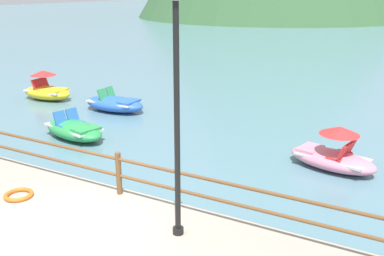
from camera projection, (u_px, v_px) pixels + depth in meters
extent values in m
plane|color=slate|center=(367.00, 38.00, 41.69)|extent=(200.00, 200.00, 0.00)
cylinder|color=brown|center=(119.00, 173.00, 9.29)|extent=(0.12, 0.12, 0.95)
cylinder|color=brown|center=(118.00, 159.00, 9.18)|extent=(23.80, 0.07, 0.07)
cylinder|color=brown|center=(119.00, 175.00, 9.30)|extent=(23.80, 0.07, 0.07)
cylinder|color=black|center=(177.00, 127.00, 7.28)|extent=(0.10, 0.10, 4.08)
cylinder|color=black|center=(178.00, 230.00, 7.89)|extent=(0.20, 0.20, 0.12)
torus|color=orange|center=(19.00, 195.00, 9.28)|extent=(0.61, 0.61, 0.09)
ellipsoid|color=pink|center=(332.00, 160.00, 11.68)|extent=(2.54, 1.58, 0.50)
cube|color=silver|center=(332.00, 157.00, 11.65)|extent=(1.99, 1.27, 0.06)
cube|color=red|center=(342.00, 154.00, 11.68)|extent=(0.48, 0.48, 0.08)
cube|color=red|center=(350.00, 148.00, 11.50)|extent=(0.29, 0.43, 0.43)
cube|color=red|center=(336.00, 158.00, 11.36)|extent=(0.48, 0.48, 0.08)
cube|color=red|center=(343.00, 152.00, 11.18)|extent=(0.29, 0.43, 0.43)
cube|color=pink|center=(310.00, 149.00, 12.04)|extent=(0.67, 0.86, 0.12)
cone|color=red|center=(340.00, 130.00, 11.34)|extent=(1.25, 1.25, 0.22)
ellipsoid|color=blue|center=(114.00, 104.00, 17.15)|extent=(2.60, 1.28, 0.57)
cube|color=silver|center=(114.00, 101.00, 17.12)|extent=(2.03, 1.05, 0.06)
cube|color=#339956|center=(106.00, 100.00, 16.97)|extent=(0.41, 0.41, 0.08)
cube|color=#339956|center=(102.00, 94.00, 16.99)|extent=(0.21, 0.40, 0.43)
cube|color=#339956|center=(114.00, 98.00, 17.39)|extent=(0.41, 0.41, 0.08)
cube|color=#339956|center=(110.00, 92.00, 17.40)|extent=(0.21, 0.40, 0.43)
cube|color=blue|center=(129.00, 102.00, 16.79)|extent=(0.58, 0.88, 0.12)
ellipsoid|color=green|center=(74.00, 130.00, 14.06)|extent=(2.74, 1.68, 0.55)
cube|color=silver|center=(74.00, 127.00, 14.03)|extent=(2.15, 1.36, 0.06)
cube|color=blue|center=(64.00, 125.00, 13.97)|extent=(0.48, 0.48, 0.08)
cube|color=blue|center=(60.00, 118.00, 14.01)|extent=(0.29, 0.44, 0.43)
cube|color=blue|center=(76.00, 122.00, 14.29)|extent=(0.48, 0.48, 0.08)
cube|color=blue|center=(72.00, 115.00, 14.34)|extent=(0.29, 0.44, 0.43)
cube|color=green|center=(86.00, 130.00, 13.57)|extent=(0.73, 0.91, 0.12)
ellipsoid|color=yellow|center=(47.00, 93.00, 18.92)|extent=(2.39, 1.26, 0.58)
cube|color=silver|center=(47.00, 91.00, 18.88)|extent=(1.87, 1.03, 0.06)
cube|color=red|center=(40.00, 90.00, 18.74)|extent=(0.42, 0.42, 0.08)
cube|color=red|center=(36.00, 84.00, 18.75)|extent=(0.23, 0.41, 0.43)
cube|color=red|center=(48.00, 88.00, 19.13)|extent=(0.42, 0.42, 0.08)
cube|color=red|center=(44.00, 82.00, 19.14)|extent=(0.23, 0.41, 0.43)
cube|color=yellow|center=(58.00, 91.00, 18.60)|extent=(0.55, 0.83, 0.12)
cone|color=red|center=(43.00, 73.00, 18.70)|extent=(1.14, 1.14, 0.22)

